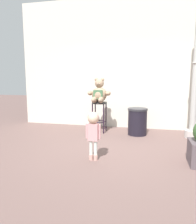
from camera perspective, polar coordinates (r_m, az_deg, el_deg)
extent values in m
plane|color=brown|center=(4.53, 4.91, -9.58)|extent=(24.00, 24.00, 0.00)
cube|color=beige|center=(6.47, 8.14, 12.16)|extent=(6.45, 0.30, 3.63)
cylinder|color=#282727|center=(5.78, 0.36, 2.39)|extent=(0.40, 0.40, 0.04)
cylinder|color=black|center=(5.73, -1.44, -1.70)|extent=(0.03, 0.03, 0.76)
cylinder|color=black|center=(5.67, 1.47, -1.83)|extent=(0.03, 0.03, 0.76)
cylinder|color=black|center=(6.02, -0.70, -1.20)|extent=(0.03, 0.03, 0.76)
cylinder|color=black|center=(5.95, 2.08, -1.31)|extent=(0.03, 0.03, 0.76)
torus|color=black|center=(5.86, 0.35, -2.46)|extent=(0.32, 0.32, 0.02)
sphere|color=#9C8066|center=(5.76, 0.36, 4.51)|extent=(0.39, 0.39, 0.39)
cube|color=#3B6442|center=(5.61, -0.02, 4.49)|extent=(0.24, 0.03, 0.23)
sphere|color=#9C8066|center=(5.75, 0.36, 7.45)|extent=(0.24, 0.24, 0.24)
ellipsoid|color=gray|center=(5.65, 0.12, 7.29)|extent=(0.10, 0.07, 0.07)
sphere|color=black|center=(5.62, 0.06, 7.30)|extent=(0.03, 0.03, 0.03)
sphere|color=#9C8066|center=(5.77, -0.45, 8.40)|extent=(0.09, 0.09, 0.09)
sphere|color=#9C8066|center=(5.73, 1.18, 8.40)|extent=(0.09, 0.09, 0.09)
ellipsoid|color=#9C8066|center=(5.79, -1.99, 4.92)|extent=(0.14, 0.22, 0.12)
ellipsoid|color=#9C8066|center=(5.68, 2.61, 4.84)|extent=(0.14, 0.22, 0.12)
ellipsoid|color=#9C8066|center=(5.61, -0.95, 3.20)|extent=(0.13, 0.33, 0.16)
ellipsoid|color=#9C8066|center=(5.57, 0.80, 3.16)|extent=(0.13, 0.33, 0.16)
cylinder|color=#CC9C8F|center=(3.96, -1.83, -11.56)|extent=(0.07, 0.07, 0.10)
cylinder|color=silver|center=(3.90, -1.84, -9.13)|extent=(0.05, 0.05, 0.25)
cylinder|color=#CC9C8F|center=(3.94, -0.63, -11.67)|extent=(0.07, 0.07, 0.10)
cylinder|color=silver|center=(3.88, -0.63, -9.23)|extent=(0.05, 0.05, 0.25)
cube|color=#D39698|center=(3.81, -1.25, -5.20)|extent=(0.18, 0.10, 0.30)
cylinder|color=#D39698|center=(3.84, -2.90, -4.88)|extent=(0.04, 0.04, 0.26)
cylinder|color=#D39698|center=(3.78, 0.41, -5.08)|extent=(0.04, 0.04, 0.26)
sphere|color=#D8B293|center=(3.76, -1.27, -1.67)|extent=(0.18, 0.18, 0.18)
sphere|color=#CA9F8F|center=(3.78, -1.18, -1.47)|extent=(0.20, 0.20, 0.20)
cylinder|color=black|center=(5.65, 10.14, -2.69)|extent=(0.47, 0.47, 0.63)
cylinder|color=#2D2D33|center=(5.59, 10.23, 0.70)|extent=(0.50, 0.50, 0.05)
cylinder|color=#B5ACA8|center=(5.79, 23.08, -5.24)|extent=(0.35, 0.35, 0.18)
cylinder|color=#ACAAA6|center=(5.64, 24.03, 10.04)|extent=(0.15, 0.15, 2.88)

